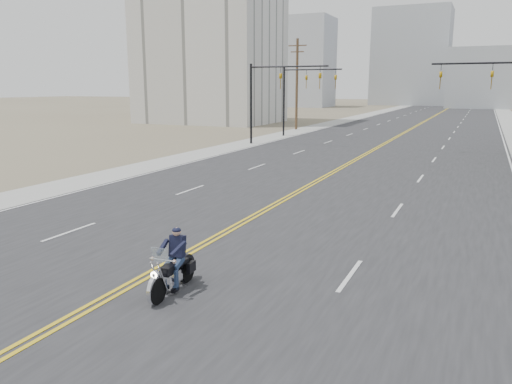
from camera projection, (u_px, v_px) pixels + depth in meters
The scene contains 14 objects.
ground_plane at pixel (104, 301), 11.95m from camera, with size 400.00×400.00×0.00m, color #776D56.
road at pixel (425, 121), 74.31m from camera, with size 20.00×200.00×0.01m, color #303033.
sidewalk_left at pixel (349, 119), 78.96m from camera, with size 3.00×200.00×0.01m, color #A5A5A0.
sidewalk_right at pixel (512, 123), 69.65m from camera, with size 3.00×200.00×0.01m, color #A5A5A0.
traffic_mast_left at pixel (272, 88), 43.07m from camera, with size 7.10×0.26×7.00m.
traffic_mast_right at pixel (503, 88), 35.81m from camera, with size 7.10×0.26×7.00m.
traffic_mast_far at pixel (300, 88), 50.34m from camera, with size 6.10×0.26×7.00m.
utility_pole_left at pixel (297, 83), 58.63m from camera, with size 2.20×0.30×10.50m.
apartment_block at pixel (210, 13), 69.17m from camera, with size 18.00×14.00×30.00m, color silver.
haze_bldg_a at pixel (303, 63), 126.28m from camera, with size 14.00×12.00×22.00m, color #B7BCC6.
haze_bldg_b at pixel (488, 78), 118.61m from camera, with size 18.00×14.00×14.00m, color #ADB2B7.
haze_bldg_d at pixel (411, 57), 138.83m from camera, with size 20.00×15.00×26.00m, color #ADB2B7.
haze_bldg_f at pixel (272, 76), 146.33m from camera, with size 12.00×12.00×16.00m, color #ADB2B7.
motorcyclist at pixel (172, 262), 12.28m from camera, with size 0.88×2.06×1.61m, color black, non-canonical shape.
Camera 1 is at (7.94, -8.64, 5.03)m, focal length 35.00 mm.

